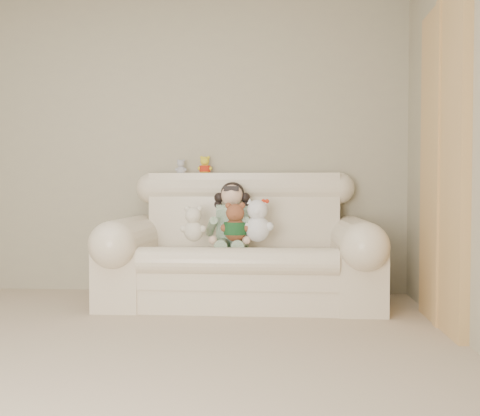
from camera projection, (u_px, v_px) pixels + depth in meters
name	position (u px, v px, depth m)	size (l,w,h in m)	color
floor	(3.00, 399.00, 2.34)	(5.00, 5.00, 0.00)	tan
wall_back	(145.00, 142.00, 4.78)	(4.50, 4.50, 0.00)	tan
sofa	(241.00, 238.00, 4.24)	(2.10, 0.95, 1.03)	beige
door_panel	(443.00, 165.00, 3.53)	(0.06, 0.90, 2.10)	tan
seated_child	(232.00, 215.00, 4.32)	(0.32, 0.40, 0.54)	#306A33
brown_teddy	(235.00, 218.00, 4.12)	(0.22, 0.17, 0.34)	brown
white_cat	(257.00, 216.00, 4.12)	(0.25, 0.19, 0.38)	white
cream_teddy	(193.00, 220.00, 4.14)	(0.20, 0.16, 0.31)	white
yellow_mini_bear	(205.00, 164.00, 4.64)	(0.12, 0.09, 0.19)	yellow
grey_mini_plush	(181.00, 166.00, 4.64)	(0.10, 0.08, 0.16)	#BBBBC2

